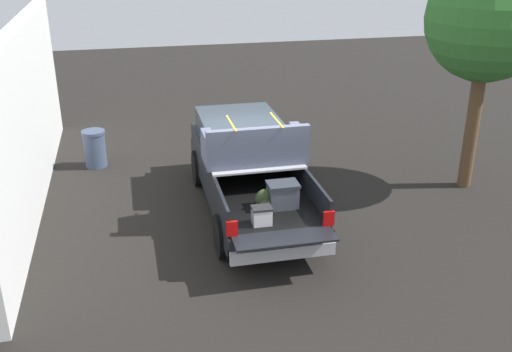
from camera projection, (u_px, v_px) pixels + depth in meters
name	position (u px, v px, depth m)	size (l,w,h in m)	color
ground_plane	(250.00, 211.00, 13.11)	(40.00, 40.00, 0.00)	black
pickup_truck	(247.00, 165.00, 13.04)	(6.05, 2.08, 2.23)	black
building_facade	(25.00, 119.00, 12.91)	(10.46, 0.36, 3.89)	white
tree_background	(488.00, 21.00, 12.88)	(2.73, 2.73, 5.33)	brown
trash_can	(95.00, 148.00, 15.37)	(0.60, 0.60, 0.98)	#3F4C66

